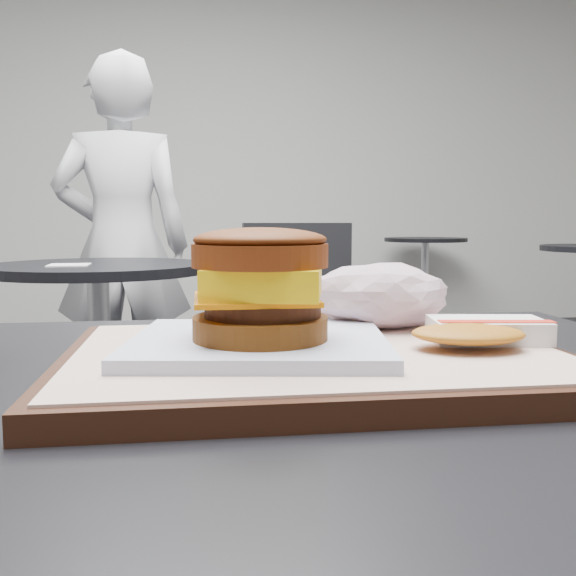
{
  "coord_description": "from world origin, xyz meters",
  "views": [
    {
      "loc": [
        -0.04,
        -0.47,
        0.89
      ],
      "look_at": [
        0.03,
        0.02,
        0.83
      ],
      "focal_mm": 40.0,
      "sensor_mm": 36.0,
      "label": 1
    }
  ],
  "objects_px": {
    "patron": "(122,246)",
    "breakfast_sandwich": "(260,299)",
    "hash_brown": "(479,332)",
    "crumpled_wrapper": "(378,295)",
    "neighbor_chair": "(264,327)",
    "serving_tray": "(316,361)",
    "neighbor_table": "(99,325)"
  },
  "relations": [
    {
      "from": "crumpled_wrapper",
      "to": "neighbor_table",
      "type": "relative_size",
      "value": 0.18
    },
    {
      "from": "serving_tray",
      "to": "breakfast_sandwich",
      "type": "xyz_separation_m",
      "value": [
        -0.04,
        -0.01,
        0.05
      ]
    },
    {
      "from": "serving_tray",
      "to": "crumpled_wrapper",
      "type": "xyz_separation_m",
      "value": [
        0.08,
        0.09,
        0.04
      ]
    },
    {
      "from": "neighbor_table",
      "to": "patron",
      "type": "relative_size",
      "value": 0.48
    },
    {
      "from": "breakfast_sandwich",
      "to": "neighbor_table",
      "type": "xyz_separation_m",
      "value": [
        -0.36,
        1.65,
        -0.28
      ]
    },
    {
      "from": "neighbor_table",
      "to": "neighbor_chair",
      "type": "height_order",
      "value": "neighbor_chair"
    },
    {
      "from": "serving_tray",
      "to": "neighbor_table",
      "type": "xyz_separation_m",
      "value": [
        -0.4,
        1.64,
        -0.23
      ]
    },
    {
      "from": "serving_tray",
      "to": "neighbor_chair",
      "type": "distance_m",
      "value": 1.8
    },
    {
      "from": "crumpled_wrapper",
      "to": "neighbor_table",
      "type": "distance_m",
      "value": 1.64
    },
    {
      "from": "crumpled_wrapper",
      "to": "serving_tray",
      "type": "bearing_deg",
      "value": -129.52
    },
    {
      "from": "serving_tray",
      "to": "hash_brown",
      "type": "height_order",
      "value": "hash_brown"
    },
    {
      "from": "patron",
      "to": "neighbor_table",
      "type": "bearing_deg",
      "value": 89.59
    },
    {
      "from": "breakfast_sandwich",
      "to": "neighbor_chair",
      "type": "distance_m",
      "value": 1.82
    },
    {
      "from": "serving_tray",
      "to": "patron",
      "type": "height_order",
      "value": "patron"
    },
    {
      "from": "serving_tray",
      "to": "hash_brown",
      "type": "relative_size",
      "value": 3.05
    },
    {
      "from": "hash_brown",
      "to": "patron",
      "type": "height_order",
      "value": "patron"
    },
    {
      "from": "hash_brown",
      "to": "neighbor_table",
      "type": "distance_m",
      "value": 1.75
    },
    {
      "from": "crumpled_wrapper",
      "to": "patron",
      "type": "xyz_separation_m",
      "value": [
        -0.47,
        2.22,
        -0.04
      ]
    },
    {
      "from": "hash_brown",
      "to": "neighbor_table",
      "type": "xyz_separation_m",
      "value": [
        -0.53,
        1.65,
        -0.25
      ]
    },
    {
      "from": "serving_tray",
      "to": "crumpled_wrapper",
      "type": "bearing_deg",
      "value": 50.48
    },
    {
      "from": "serving_tray",
      "to": "breakfast_sandwich",
      "type": "distance_m",
      "value": 0.07
    },
    {
      "from": "serving_tray",
      "to": "neighbor_table",
      "type": "relative_size",
      "value": 0.51
    },
    {
      "from": "crumpled_wrapper",
      "to": "neighbor_table",
      "type": "height_order",
      "value": "crumpled_wrapper"
    },
    {
      "from": "crumpled_wrapper",
      "to": "neighbor_chair",
      "type": "height_order",
      "value": "neighbor_chair"
    },
    {
      "from": "hash_brown",
      "to": "patron",
      "type": "relative_size",
      "value": 0.08
    },
    {
      "from": "hash_brown",
      "to": "crumpled_wrapper",
      "type": "relative_size",
      "value": 0.94
    },
    {
      "from": "breakfast_sandwich",
      "to": "neighbor_chair",
      "type": "xyz_separation_m",
      "value": [
        0.19,
        1.78,
        -0.32
      ]
    },
    {
      "from": "breakfast_sandwich",
      "to": "patron",
      "type": "height_order",
      "value": "patron"
    },
    {
      "from": "hash_brown",
      "to": "crumpled_wrapper",
      "type": "distance_m",
      "value": 0.11
    },
    {
      "from": "patron",
      "to": "breakfast_sandwich",
      "type": "bearing_deg",
      "value": 98.69
    },
    {
      "from": "breakfast_sandwich",
      "to": "crumpled_wrapper",
      "type": "xyz_separation_m",
      "value": [
        0.12,
        0.1,
        -0.01
      ]
    },
    {
      "from": "neighbor_chair",
      "to": "breakfast_sandwich",
      "type": "bearing_deg",
      "value": -96.15
    }
  ]
}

